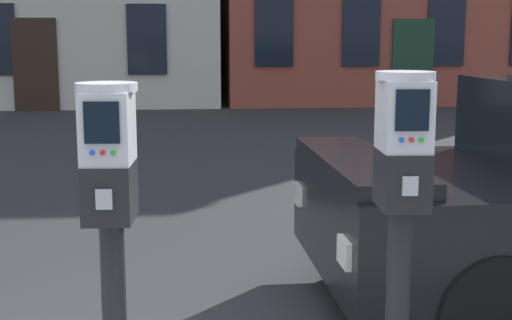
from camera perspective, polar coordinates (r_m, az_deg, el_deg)
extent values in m
cube|color=black|center=(2.62, -11.51, -2.46)|extent=(0.18, 0.25, 0.21)
cube|color=#A5A8AD|center=(2.50, -11.97, -3.07)|extent=(0.06, 0.02, 0.07)
cube|color=#B7BABF|center=(2.58, -11.68, 2.56)|extent=(0.18, 0.24, 0.25)
cube|color=black|center=(2.46, -12.16, 2.92)|extent=(0.12, 0.01, 0.14)
cylinder|color=blue|center=(2.48, -12.88, 0.57)|extent=(0.02, 0.01, 0.02)
cylinder|color=red|center=(2.47, -12.08, 0.57)|extent=(0.02, 0.01, 0.02)
cylinder|color=green|center=(2.47, -11.28, 0.58)|extent=(0.02, 0.01, 0.02)
cylinder|color=#B7BABF|center=(2.56, -11.79, 5.71)|extent=(0.23, 0.23, 0.03)
cube|color=black|center=(2.71, 11.50, -1.49)|extent=(0.18, 0.25, 0.21)
cube|color=#A5A8AD|center=(2.59, 12.14, -2.03)|extent=(0.06, 0.02, 0.07)
cube|color=#B7BABF|center=(2.68, 11.67, 3.48)|extent=(0.18, 0.24, 0.26)
cube|color=black|center=(2.56, 12.31, 3.88)|extent=(0.12, 0.01, 0.15)
cylinder|color=blue|center=(2.56, 11.48, 1.57)|extent=(0.02, 0.01, 0.02)
cylinder|color=red|center=(2.57, 12.24, 1.57)|extent=(0.02, 0.01, 0.02)
cylinder|color=green|center=(2.58, 12.99, 1.57)|extent=(0.02, 0.01, 0.02)
cylinder|color=#B7BABF|center=(2.67, 11.78, 6.58)|extent=(0.23, 0.23, 0.03)
cube|color=black|center=(4.27, 8.05, -0.38)|extent=(0.47, 1.69, 0.10)
cube|color=white|center=(3.64, 7.08, -7.29)|extent=(0.04, 0.20, 0.14)
cube|color=white|center=(4.93, 3.39, -2.70)|extent=(0.04, 0.20, 0.14)
cylinder|color=black|center=(3.85, 18.33, -11.51)|extent=(0.64, 0.23, 0.64)
cylinder|color=black|center=(5.31, 10.92, -5.31)|extent=(0.64, 0.23, 0.64)
cube|color=black|center=(16.86, -8.66, 9.45)|extent=(0.90, 0.06, 1.60)
cube|color=black|center=(17.20, -17.11, 7.24)|extent=(1.00, 0.07, 2.10)
cube|color=black|center=(16.96, 1.44, 10.14)|extent=(0.90, 0.06, 1.60)
cube|color=black|center=(17.33, 8.34, 10.04)|extent=(0.90, 0.06, 1.60)
cube|color=black|center=(17.93, 14.85, 9.81)|extent=(0.90, 0.06, 1.60)
cube|color=#193823|center=(17.68, 12.30, 7.50)|extent=(1.00, 0.07, 2.10)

